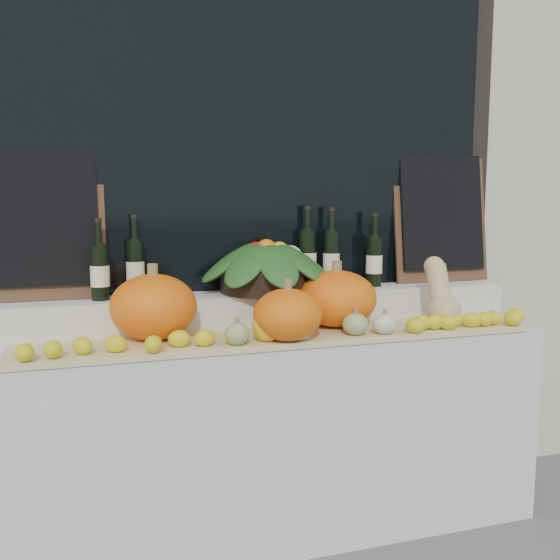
% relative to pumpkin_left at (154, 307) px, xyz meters
% --- Properties ---
extents(storefront_facade, '(7.00, 0.94, 4.50)m').
position_rel_pumpkin_left_xyz_m(storefront_facade, '(0.51, 0.78, 1.21)').
color(storefront_facade, beige).
rests_on(storefront_facade, ground).
extents(display_sill, '(2.30, 0.55, 0.88)m').
position_rel_pumpkin_left_xyz_m(display_sill, '(0.51, 0.06, -0.59)').
color(display_sill, silver).
rests_on(display_sill, ground).
extents(rear_tier, '(2.30, 0.25, 0.16)m').
position_rel_pumpkin_left_xyz_m(rear_tier, '(0.51, 0.21, -0.07)').
color(rear_tier, silver).
rests_on(rear_tier, display_sill).
extents(straw_bedding, '(2.10, 0.32, 0.02)m').
position_rel_pumpkin_left_xyz_m(straw_bedding, '(0.51, -0.07, -0.14)').
color(straw_bedding, tan).
rests_on(straw_bedding, display_sill).
extents(pumpkin_left, '(0.44, 0.44, 0.26)m').
position_rel_pumpkin_left_xyz_m(pumpkin_left, '(0.00, 0.00, 0.00)').
color(pumpkin_left, orange).
rests_on(pumpkin_left, straw_bedding).
extents(pumpkin_right, '(0.37, 0.37, 0.24)m').
position_rel_pumpkin_left_xyz_m(pumpkin_right, '(0.77, 0.01, -0.01)').
color(pumpkin_right, orange).
rests_on(pumpkin_right, straw_bedding).
extents(pumpkin_center, '(0.34, 0.34, 0.20)m').
position_rel_pumpkin_left_xyz_m(pumpkin_center, '(0.49, -0.18, -0.03)').
color(pumpkin_center, orange).
rests_on(pumpkin_center, straw_bedding).
extents(butternut_squash, '(0.15, 0.21, 0.29)m').
position_rel_pumpkin_left_xyz_m(butternut_squash, '(1.23, -0.08, -0.01)').
color(butternut_squash, '#D3B17C').
rests_on(butternut_squash, straw_bedding).
extents(decorative_gourds, '(0.71, 0.13, 0.15)m').
position_rel_pumpkin_left_xyz_m(decorative_gourds, '(0.56, -0.18, -0.08)').
color(decorative_gourds, '#3B6E21').
rests_on(decorative_gourds, straw_bedding).
extents(lemon_heap, '(2.20, 0.16, 0.06)m').
position_rel_pumpkin_left_xyz_m(lemon_heap, '(0.51, -0.18, -0.10)').
color(lemon_heap, yellow).
rests_on(lemon_heap, straw_bedding).
extents(produce_bowl, '(0.62, 0.62, 0.24)m').
position_rel_pumpkin_left_xyz_m(produce_bowl, '(0.51, 0.19, 0.12)').
color(produce_bowl, black).
rests_on(produce_bowl, rear_tier).
extents(wine_bottle_far_left, '(0.08, 0.08, 0.33)m').
position_rel_pumpkin_left_xyz_m(wine_bottle_far_left, '(-0.19, 0.19, 0.12)').
color(wine_bottle_far_left, black).
rests_on(wine_bottle_far_left, rear_tier).
extents(wine_bottle_near_left, '(0.08, 0.08, 0.35)m').
position_rel_pumpkin_left_xyz_m(wine_bottle_near_left, '(-0.05, 0.24, 0.13)').
color(wine_bottle_near_left, black).
rests_on(wine_bottle_near_left, rear_tier).
extents(wine_bottle_tall, '(0.08, 0.08, 0.38)m').
position_rel_pumpkin_left_xyz_m(wine_bottle_tall, '(0.72, 0.24, 0.14)').
color(wine_bottle_tall, black).
rests_on(wine_bottle_tall, rear_tier).
extents(wine_bottle_near_right, '(0.08, 0.08, 0.37)m').
position_rel_pumpkin_left_xyz_m(wine_bottle_near_right, '(0.83, 0.22, 0.14)').
color(wine_bottle_near_right, black).
rests_on(wine_bottle_near_right, rear_tier).
extents(wine_bottle_far_right, '(0.08, 0.08, 0.34)m').
position_rel_pumpkin_left_xyz_m(wine_bottle_far_right, '(1.04, 0.21, 0.13)').
color(wine_bottle_far_right, black).
rests_on(wine_bottle_far_right, rear_tier).
extents(chalkboard_left, '(0.50, 0.12, 0.62)m').
position_rel_pumpkin_left_xyz_m(chalkboard_left, '(-0.41, 0.27, 0.33)').
color(chalkboard_left, '#4C331E').
rests_on(chalkboard_left, rear_tier).
extents(chalkboard_right, '(0.50, 0.12, 0.62)m').
position_rel_pumpkin_left_xyz_m(chalkboard_right, '(1.43, 0.27, 0.33)').
color(chalkboard_right, '#4C331E').
rests_on(chalkboard_right, rear_tier).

